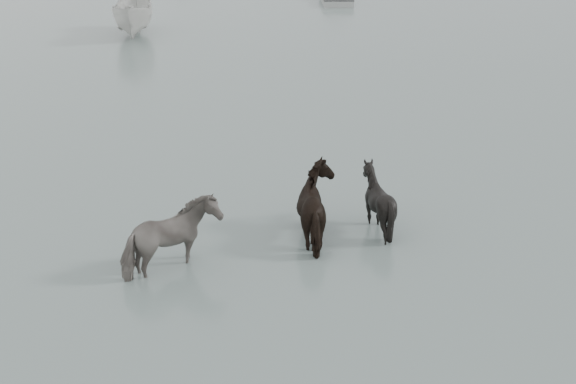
% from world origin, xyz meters
% --- Properties ---
extents(ground, '(140.00, 140.00, 0.00)m').
position_xyz_m(ground, '(0.00, 0.00, 0.00)').
color(ground, '#556561').
rests_on(ground, ground).
extents(pony_pinto, '(1.83, 0.89, 1.52)m').
position_xyz_m(pony_pinto, '(-0.93, 0.37, 0.76)').
color(pony_pinto, black).
rests_on(pony_pinto, ground).
extents(pony_dark, '(1.61, 1.80, 1.63)m').
position_xyz_m(pony_dark, '(2.07, -0.29, 0.81)').
color(pony_dark, black).
rests_on(pony_dark, ground).
extents(pony_black, '(1.64, 1.57, 1.43)m').
position_xyz_m(pony_black, '(3.15, -0.69, 0.72)').
color(pony_black, black).
rests_on(pony_black, ground).
extents(boat_small, '(3.83, 4.71, 1.74)m').
position_xyz_m(boat_small, '(8.57, 19.78, 0.87)').
color(boat_small, beige).
rests_on(boat_small, ground).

